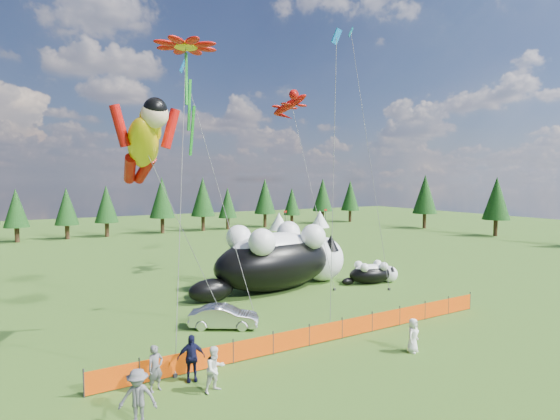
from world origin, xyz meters
The scene contains 18 objects.
ground centered at (0.00, 0.00, 0.00)m, with size 160.00×160.00×0.00m, color #163A0A.
safety_fence centered at (0.00, -3.00, 0.50)m, with size 22.06×0.06×1.10m.
tree_line centered at (0.00, 45.00, 4.00)m, with size 90.00×4.00×8.00m, color black, non-canonical shape.
festival_tents centered at (11.00, 40.00, 1.40)m, with size 50.00×3.20×2.80m, color white, non-canonical shape.
cat_large centered at (3.49, 7.40, 2.27)m, with size 13.23×5.96×4.79m.
cat_small centered at (10.49, 5.24, 0.81)m, with size 4.67×2.47×1.71m.
car centered at (-3.55, 1.49, 0.61)m, with size 1.29×3.71×1.22m, color silver.
spectator_a centered at (-8.57, -3.79, 0.88)m, with size 0.65×0.42×1.77m, color #5B5A5F.
spectator_b centered at (-6.62, -4.97, 0.87)m, with size 0.85×0.50×1.75m, color white.
spectator_c centered at (-7.12, -3.66, 0.94)m, with size 1.10×0.56×1.88m, color #121433.
spectator_d centered at (-9.68, -5.94, 0.96)m, with size 1.24×0.64×1.92m, color #5B5A5F.
spectator_e centered at (2.78, -6.03, 0.80)m, with size 0.78×0.51×1.60m, color white.
superhero_kite centered at (-7.94, 0.24, 9.65)m, with size 7.33×5.40×12.33m.
gecko_kite centered at (7.25, 12.46, 14.47)m, with size 4.37×10.62×16.34m.
flower_kite centered at (-5.66, 0.90, 14.34)m, with size 3.68×5.68×15.03m.
diamond_kite_a centered at (-3.77, 6.74, 14.51)m, with size 2.64×6.17×16.36m.
diamond_kite_b centered at (10.36, 7.79, 18.56)m, with size 0.85×5.66×20.78m.
diamond_kite_c centered at (2.95, 0.25, 15.58)m, with size 2.70×2.75×17.03m.
Camera 1 is at (-12.53, -20.13, 8.05)m, focal length 28.00 mm.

